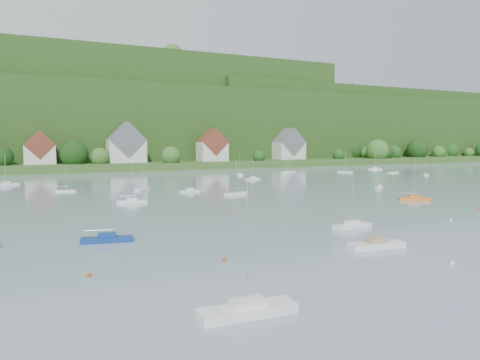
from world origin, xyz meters
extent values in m
cube|color=#2B4A1C|center=(0.00, 200.00, 1.50)|extent=(600.00, 60.00, 3.00)
cube|color=#1B3E13|center=(0.00, 275.00, 20.00)|extent=(620.00, 160.00, 40.00)
cube|color=#1B3E13|center=(10.00, 270.00, 28.00)|extent=(240.00, 130.00, 60.00)
cube|color=#1B3E13|center=(160.00, 255.00, 22.00)|extent=(200.00, 110.00, 48.00)
sphere|color=#194E17|center=(218.82, 196.52, 6.33)|extent=(10.24, 10.24, 10.24)
sphere|color=#336A27|center=(141.50, 180.22, 7.19)|extent=(12.88, 12.88, 12.88)
sphere|color=black|center=(139.35, 197.94, 6.40)|extent=(10.46, 10.46, 10.46)
sphere|color=#194E17|center=(118.43, 184.90, 5.10)|extent=(6.45, 6.45, 6.45)
sphere|color=#336A27|center=(228.18, 189.87, 5.07)|extent=(6.37, 6.37, 6.37)
sphere|color=black|center=(152.01, 194.00, 6.47)|extent=(10.68, 10.68, 10.68)
sphere|color=black|center=(177.90, 186.42, 7.18)|extent=(12.85, 12.85, 12.85)
sphere|color=#336A27|center=(-6.80, 183.88, 5.66)|extent=(8.19, 8.19, 8.19)
sphere|color=#336A27|center=(153.96, 190.35, 6.41)|extent=(10.50, 10.50, 10.50)
sphere|color=black|center=(152.76, 184.28, 5.62)|extent=(8.05, 8.05, 8.05)
sphere|color=#336A27|center=(46.85, 192.08, 6.95)|extent=(12.16, 12.16, 12.16)
sphere|color=#336A27|center=(22.99, 179.93, 5.84)|extent=(8.73, 8.73, 8.73)
sphere|color=black|center=(-43.87, 185.86, 6.03)|extent=(9.32, 9.32, 9.32)
sphere|color=#194E17|center=(198.64, 187.75, 5.51)|extent=(7.74, 7.74, 7.74)
sphere|color=#194E17|center=(159.04, 186.11, 5.87)|extent=(8.84, 8.84, 8.84)
sphere|color=#194E17|center=(67.84, 181.69, 5.03)|extent=(6.24, 6.24, 6.24)
sphere|color=black|center=(89.43, 194.54, 5.65)|extent=(8.16, 8.16, 8.16)
sphere|color=#336A27|center=(144.77, 192.32, 5.63)|extent=(8.09, 8.09, 8.09)
sphere|color=#336A27|center=(197.13, 187.30, 5.65)|extent=(8.14, 8.14, 8.14)
sphere|color=black|center=(-17.00, 186.36, 6.87)|extent=(11.92, 11.92, 11.92)
sphere|color=#194E17|center=(39.50, 255.03, 60.25)|extent=(12.83, 12.83, 12.83)
sphere|color=#336A27|center=(-39.93, 242.18, 59.43)|extent=(8.18, 8.18, 8.18)
sphere|color=#194E17|center=(1.11, 279.65, 60.23)|extent=(12.73, 12.73, 12.73)
sphere|color=#194E17|center=(83.40, 244.53, 60.01)|extent=(11.50, 11.50, 11.50)
sphere|color=#194E17|center=(60.71, 274.89, 60.56)|extent=(14.65, 14.65, 14.65)
sphere|color=#336A27|center=(39.25, 231.29, 60.09)|extent=(11.95, 11.95, 11.95)
sphere|color=#194E17|center=(119.44, 238.58, 59.71)|extent=(9.76, 9.76, 9.76)
sphere|color=#336A27|center=(-47.14, 274.29, 59.24)|extent=(7.07, 7.07, 7.07)
sphere|color=black|center=(-3.47, 243.31, 59.44)|extent=(8.21, 8.21, 8.21)
sphere|color=#336A27|center=(-22.82, 267.10, 60.14)|extent=(12.24, 12.24, 12.24)
sphere|color=#336A27|center=(114.51, 242.98, 59.58)|extent=(9.00, 9.00, 9.00)
sphere|color=#194E17|center=(101.03, 257.97, 59.41)|extent=(8.03, 8.03, 8.03)
sphere|color=#336A27|center=(176.64, 258.30, 47.67)|extent=(9.52, 9.52, 9.52)
sphere|color=#336A27|center=(233.20, 259.00, 47.60)|extent=(9.12, 9.12, 9.12)
sphere|color=#336A27|center=(100.48, 258.36, 48.62)|extent=(14.97, 14.97, 14.97)
sphere|color=black|center=(161.92, 228.86, 47.32)|extent=(7.52, 7.52, 7.52)
sphere|color=#194E17|center=(78.67, 255.82, 47.71)|extent=(9.78, 9.78, 9.78)
sphere|color=#194E17|center=(119.68, 254.71, 48.10)|extent=(12.02, 12.02, 12.02)
sphere|color=black|center=(137.90, 236.02, 48.02)|extent=(11.57, 11.57, 11.57)
sphere|color=#194E17|center=(122.43, 222.73, 48.21)|extent=(12.65, 12.65, 12.65)
sphere|color=#336A27|center=(142.64, 228.37, 47.45)|extent=(8.28, 8.28, 8.28)
sphere|color=black|center=(167.90, 264.31, 47.31)|extent=(7.47, 7.47, 7.47)
sphere|color=#336A27|center=(99.14, 247.22, 47.66)|extent=(9.48, 9.48, 9.48)
sphere|color=black|center=(189.44, 271.22, 41.48)|extent=(8.43, 8.43, 8.43)
sphere|color=#194E17|center=(-39.98, 262.14, 42.10)|extent=(12.01, 12.01, 12.01)
sphere|color=black|center=(182.06, 244.68, 42.37)|extent=(13.54, 13.54, 13.54)
sphere|color=black|center=(118.67, 252.35, 42.64)|extent=(15.08, 15.08, 15.08)
sphere|color=#336A27|center=(108.41, 268.02, 42.80)|extent=(15.99, 15.99, 15.99)
sphere|color=black|center=(-3.70, 272.21, 42.75)|extent=(15.72, 15.72, 15.72)
sphere|color=#336A27|center=(218.40, 301.50, 42.48)|extent=(14.17, 14.17, 14.17)
sphere|color=#194E17|center=(10.88, 267.92, 41.84)|extent=(10.54, 10.54, 10.54)
sphere|color=black|center=(233.10, 233.99, 42.47)|extent=(14.14, 14.14, 14.14)
cube|color=silver|center=(-30.00, 189.00, 7.00)|extent=(12.00, 9.00, 8.00)
cube|color=brown|center=(-30.00, 189.00, 11.00)|extent=(12.00, 9.36, 12.00)
cube|color=silver|center=(5.00, 188.00, 8.00)|extent=(16.00, 11.00, 10.00)
cube|color=slate|center=(5.00, 188.00, 13.00)|extent=(16.00, 11.44, 16.00)
cube|color=silver|center=(45.00, 186.00, 7.50)|extent=(13.00, 10.00, 9.00)
cube|color=brown|center=(45.00, 186.00, 12.00)|extent=(13.00, 10.40, 13.00)
cube|color=silver|center=(90.00, 190.00, 7.50)|extent=(15.00, 10.00, 9.00)
cube|color=slate|center=(90.00, 190.00, 12.00)|extent=(15.00, 10.40, 15.00)
cube|color=white|center=(-18.68, 16.34, 0.35)|extent=(7.16, 2.26, 0.71)
cube|color=white|center=(-18.68, 16.34, 0.96)|extent=(2.53, 1.49, 0.50)
cylinder|color=silver|center=(-18.68, 16.34, 5.14)|extent=(0.10, 0.10, 8.86)
cylinder|color=silver|center=(-19.74, 16.38, 1.61)|extent=(3.90, 0.23, 0.08)
cube|color=navy|center=(-24.22, 44.16, 0.31)|extent=(6.39, 2.85, 0.62)
cube|color=navy|center=(-24.22, 44.16, 0.87)|extent=(2.35, 1.59, 0.50)
cylinder|color=silver|center=(-24.22, 44.16, 4.48)|extent=(0.10, 0.10, 7.72)
cylinder|color=silver|center=(-25.13, 44.33, 1.52)|extent=(3.35, 0.71, 0.08)
cube|color=white|center=(3.30, 27.76, 0.34)|extent=(7.00, 2.55, 0.68)
cube|color=tan|center=(3.30, 27.76, 0.93)|extent=(2.51, 1.56, 0.50)
cylinder|color=silver|center=(3.30, 27.76, 4.97)|extent=(0.10, 0.10, 8.56)
cylinder|color=silver|center=(2.28, 27.86, 1.58)|extent=(3.76, 0.43, 0.08)
cube|color=white|center=(8.58, 38.48, 0.30)|extent=(6.15, 2.19, 0.60)
cube|color=white|center=(8.58, 38.48, 0.85)|extent=(2.20, 1.35, 0.50)
cylinder|color=silver|center=(8.58, 38.48, 4.37)|extent=(0.10, 0.10, 7.54)
cylinder|color=silver|center=(7.68, 38.40, 1.50)|extent=(3.31, 0.36, 0.08)
cube|color=orange|center=(39.34, 56.53, 0.31)|extent=(6.36, 4.53, 0.63)
cube|color=orange|center=(39.34, 56.53, 0.88)|extent=(2.52, 2.13, 0.50)
cylinder|color=silver|center=(39.34, 56.53, 4.56)|extent=(0.10, 0.10, 7.85)
cylinder|color=silver|center=(38.52, 56.98, 1.53)|extent=(3.08, 1.71, 0.08)
sphere|color=#CD410F|center=(-14.50, 30.43, 0.00)|extent=(0.46, 0.46, 0.46)
sphere|color=white|center=(5.45, 19.33, 0.00)|extent=(0.50, 0.50, 0.50)
sphere|color=#CD410F|center=(39.90, 42.10, 0.00)|extent=(0.42, 0.42, 0.42)
sphere|color=#CD410F|center=(-2.00, 56.78, 0.00)|extent=(0.41, 0.41, 0.41)
sphere|color=white|center=(26.27, 36.69, 0.00)|extent=(0.40, 0.40, 0.40)
sphere|color=#CD410F|center=(-27.81, 30.62, 0.00)|extent=(0.44, 0.44, 0.44)
cube|color=white|center=(103.19, 139.14, 0.29)|extent=(5.85, 3.88, 0.57)
cube|color=white|center=(103.19, 139.14, 0.82)|extent=(2.29, 1.86, 0.50)
cylinder|color=silver|center=(103.19, 139.14, 4.14)|extent=(0.10, 0.10, 7.14)
cylinder|color=silver|center=(102.42, 139.51, 1.47)|extent=(2.88, 1.41, 0.08)
cube|color=white|center=(9.90, 81.10, 0.30)|extent=(6.15, 3.50, 0.59)
cylinder|color=silver|center=(9.90, 81.10, 4.30)|extent=(0.10, 0.10, 7.42)
cylinder|color=silver|center=(9.06, 80.81, 1.49)|extent=(3.11, 1.13, 0.08)
cube|color=white|center=(94.52, 119.50, 0.24)|extent=(4.82, 1.58, 0.48)
cylinder|color=silver|center=(94.52, 119.50, 3.45)|extent=(0.10, 0.10, 5.95)
cylinder|color=silver|center=(93.80, 119.54, 1.38)|extent=(2.62, 0.22, 0.08)
cube|color=white|center=(-39.45, 127.58, 0.32)|extent=(6.66, 4.04, 0.65)
cube|color=white|center=(-39.45, 127.58, 0.90)|extent=(2.56, 2.00, 0.50)
cylinder|color=silver|center=(-39.45, 127.58, 4.68)|extent=(0.10, 0.10, 8.06)
cylinder|color=silver|center=(-40.35, 127.23, 1.55)|extent=(3.33, 1.37, 0.08)
cube|color=white|center=(59.33, 138.55, 0.31)|extent=(6.18, 4.53, 0.61)
cylinder|color=silver|center=(59.33, 138.55, 4.45)|extent=(0.10, 0.10, 7.67)
cylinder|color=silver|center=(58.53, 138.10, 1.51)|extent=(2.97, 1.74, 0.08)
cube|color=white|center=(50.12, 78.34, 0.23)|extent=(4.52, 3.90, 0.47)
cube|color=white|center=(50.12, 78.34, 0.72)|extent=(1.86, 1.73, 0.50)
cylinder|color=silver|center=(50.12, 78.34, 3.40)|extent=(0.10, 0.10, 5.86)
cylinder|color=silver|center=(49.56, 77.91, 1.37)|extent=(2.09, 1.64, 0.08)
cube|color=white|center=(-25.25, 104.22, 0.23)|extent=(4.82, 2.78, 0.46)
cylinder|color=silver|center=(-25.25, 104.22, 3.37)|extent=(0.10, 0.10, 5.81)
cylinder|color=silver|center=(-25.91, 104.45, 1.36)|extent=(2.44, 0.93, 0.08)
cube|color=white|center=(-7.50, 100.31, 0.28)|extent=(4.80, 5.27, 0.56)
cylinder|color=silver|center=(-7.50, 100.31, 4.05)|extent=(0.10, 0.10, 6.98)
cylinder|color=silver|center=(-8.04, 99.67, 1.46)|extent=(2.04, 2.40, 0.08)
cube|color=white|center=(2.04, 90.97, 0.26)|extent=(5.28, 2.14, 0.51)
cube|color=white|center=(2.04, 90.97, 0.76)|extent=(1.92, 1.25, 0.50)
cylinder|color=silver|center=(2.04, 90.97, 3.72)|extent=(0.10, 0.10, 6.41)
cylinder|color=silver|center=(1.28, 90.87, 1.41)|extent=(2.80, 0.48, 0.08)
cube|color=white|center=(-14.60, 77.38, 0.29)|extent=(6.07, 2.84, 0.59)
cube|color=white|center=(-14.60, 77.38, 0.84)|extent=(2.25, 1.56, 0.50)
cylinder|color=silver|center=(-14.60, 77.38, 4.24)|extent=(0.10, 0.10, 7.32)
cylinder|color=silver|center=(-15.46, 77.56, 1.49)|extent=(3.16, 0.76, 0.08)
cube|color=white|center=(58.36, 139.55, 0.28)|extent=(5.57, 4.59, 0.57)
cylinder|color=silver|center=(58.36, 139.55, 4.13)|extent=(0.10, 0.10, 7.12)
cylinder|color=silver|center=(57.67, 139.05, 1.47)|extent=(2.60, 1.88, 0.08)
cube|color=white|center=(79.45, 129.86, 0.30)|extent=(3.21, 6.25, 0.60)
cylinder|color=silver|center=(79.45, 129.86, 4.36)|extent=(0.10, 0.10, 7.52)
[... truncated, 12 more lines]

